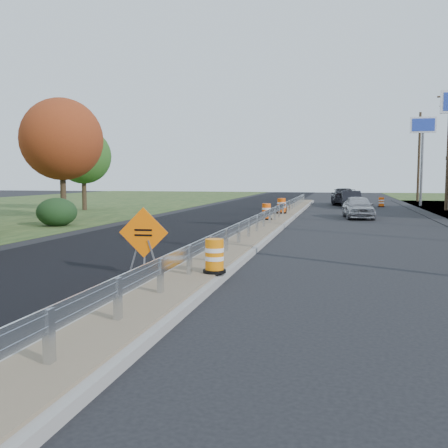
% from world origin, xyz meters
% --- Properties ---
extents(ground, '(140.00, 140.00, 0.00)m').
position_xyz_m(ground, '(0.00, 0.00, 0.00)').
color(ground, black).
rests_on(ground, ground).
extents(milled_overlay, '(7.20, 120.00, 0.01)m').
position_xyz_m(milled_overlay, '(-4.40, 10.00, 0.01)').
color(milled_overlay, black).
rests_on(milled_overlay, ground).
extents(median, '(1.60, 55.00, 0.23)m').
position_xyz_m(median, '(0.00, 8.00, 0.11)').
color(median, gray).
rests_on(median, ground).
extents(guardrail, '(0.10, 46.15, 0.72)m').
position_xyz_m(guardrail, '(0.00, 9.00, 0.73)').
color(guardrail, silver).
rests_on(guardrail, median).
extents(pylon_sign_north, '(2.20, 0.30, 7.90)m').
position_xyz_m(pylon_sign_north, '(10.50, 30.00, 6.48)').
color(pylon_sign_north, slate).
rests_on(pylon_sign_north, ground).
extents(utility_pole_nmid, '(1.90, 0.26, 9.40)m').
position_xyz_m(utility_pole_nmid, '(11.50, 24.00, 4.93)').
color(utility_pole_nmid, '#473523').
rests_on(utility_pole_nmid, ground).
extents(utility_pole_north, '(1.90, 0.26, 9.40)m').
position_xyz_m(utility_pole_north, '(11.50, 39.00, 4.93)').
color(utility_pole_north, '#473523').
rests_on(utility_pole_north, ground).
extents(hedge_north, '(2.09, 2.09, 1.52)m').
position_xyz_m(hedge_north, '(-11.00, 6.00, 0.76)').
color(hedge_north, black).
rests_on(hedge_north, ground).
extents(tree_near_red, '(4.95, 4.95, 7.35)m').
position_xyz_m(tree_near_red, '(-13.00, 10.00, 4.86)').
color(tree_near_red, '#473523').
rests_on(tree_near_red, ground).
extents(tree_near_back, '(4.29, 4.29, 6.37)m').
position_xyz_m(tree_near_back, '(-16.00, 18.00, 4.21)').
color(tree_near_back, '#473523').
rests_on(tree_near_back, ground).
extents(caution_sign, '(1.31, 0.55, 1.80)m').
position_xyz_m(caution_sign, '(-1.41, -5.45, 0.46)').
color(caution_sign, white).
rests_on(caution_sign, ground).
extents(barrel_median_near, '(0.57, 0.57, 0.83)m').
position_xyz_m(barrel_median_near, '(0.55, -5.69, 0.63)').
color(barrel_median_near, black).
rests_on(barrel_median_near, median).
extents(barrel_median_mid, '(0.61, 0.61, 0.90)m').
position_xyz_m(barrel_median_mid, '(-0.46, 10.00, 0.66)').
color(barrel_median_mid, black).
rests_on(barrel_median_mid, median).
extents(barrel_median_far, '(0.68, 0.68, 0.99)m').
position_xyz_m(barrel_median_far, '(-0.23, 15.04, 0.71)').
color(barrel_median_far, black).
rests_on(barrel_median_far, median).
extents(barrel_shoulder_far, '(0.58, 0.58, 0.85)m').
position_xyz_m(barrel_shoulder_far, '(7.00, 28.00, 0.41)').
color(barrel_shoulder_far, black).
rests_on(barrel_shoulder_far, ground).
extents(car_silver, '(2.11, 4.37, 1.44)m').
position_xyz_m(car_silver, '(4.63, 15.06, 0.72)').
color(car_silver, '#A5A5A9').
rests_on(car_silver, ground).
extents(car_dark_mid, '(1.74, 4.44, 1.44)m').
position_xyz_m(car_dark_mid, '(4.40, 26.09, 0.72)').
color(car_dark_mid, black).
rests_on(car_dark_mid, ground).
extents(car_dark_far, '(2.41, 5.49, 1.57)m').
position_xyz_m(car_dark_far, '(3.76, 30.91, 0.78)').
color(car_dark_far, black).
rests_on(car_dark_far, ground).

